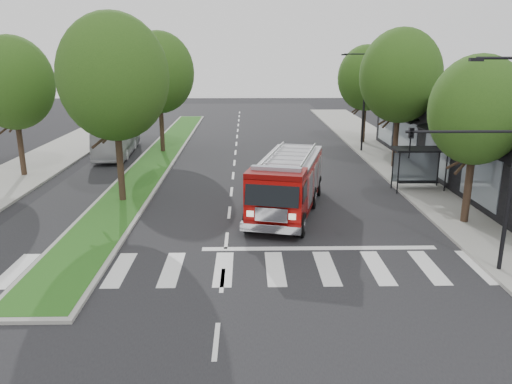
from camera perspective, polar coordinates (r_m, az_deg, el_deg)
ground at (r=22.33m, az=-3.39°, el=-5.57°), size 140.00×140.00×0.00m
sidewalk_right at (r=33.86m, az=18.94°, el=1.18°), size 5.00×80.00×0.15m
sidewalk_left at (r=35.35m, az=-26.94°, el=0.90°), size 5.00×80.00×0.15m
median at (r=40.20m, az=-11.02°, el=3.97°), size 3.00×50.00×0.15m
storefront_row at (r=35.18m, az=26.22°, el=4.98°), size 8.00×30.00×5.00m
bus_shelter at (r=31.30m, az=18.14°, el=3.80°), size 3.20×1.60×2.61m
tree_right_near at (r=25.25m, az=23.96°, el=8.52°), size 4.40×4.40×8.05m
tree_right_mid at (r=36.39m, az=16.20°, el=12.62°), size 5.60×5.60×9.72m
tree_right_far at (r=46.07m, az=12.47°, el=12.60°), size 5.00×5.00×8.73m
tree_median_near at (r=27.68m, az=-15.96°, el=12.50°), size 5.80×5.80×10.16m
tree_median_far at (r=41.39m, az=-11.03°, el=13.26°), size 5.60×5.60×9.72m
tree_left_mid at (r=36.06m, az=-26.07°, el=11.12°), size 5.20×5.20×9.16m
streetlight_right_near at (r=19.65m, az=25.26°, el=4.15°), size 4.08×0.22×8.00m
streetlight_right_far at (r=42.01m, az=12.07°, el=10.49°), size 2.11×0.20×8.00m
fire_engine at (r=25.85m, az=3.62°, el=0.92°), size 4.78×9.39×3.13m
city_bus at (r=42.26m, az=-15.56°, el=6.03°), size 3.03×9.95×2.73m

